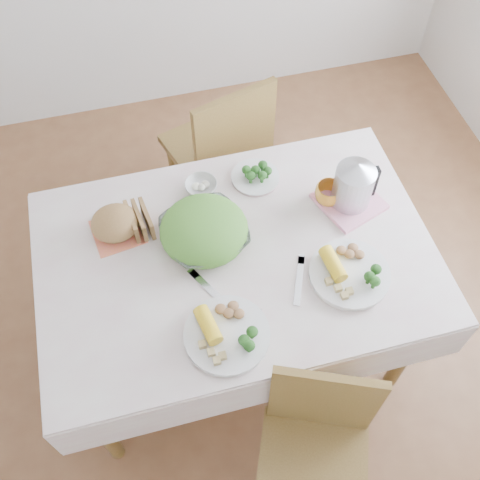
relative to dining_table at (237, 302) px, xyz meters
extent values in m
plane|color=brown|center=(0.00, 0.00, -0.38)|extent=(3.60, 3.60, 0.00)
cube|color=brown|center=(0.00, 0.00, 0.00)|extent=(1.40, 0.90, 0.75)
cube|color=silver|center=(0.00, 0.00, 0.38)|extent=(1.50, 1.00, 0.01)
cube|color=brown|center=(0.09, -0.75, 0.09)|extent=(0.51, 0.51, 0.86)
cube|color=brown|center=(0.10, 0.83, 0.09)|extent=(0.54, 0.54, 0.96)
imported|color=white|center=(-0.10, 0.09, 0.43)|extent=(0.38, 0.38, 0.08)
cylinder|color=white|center=(-0.12, -0.32, 0.40)|extent=(0.34, 0.34, 0.02)
cylinder|color=white|center=(0.38, -0.20, 0.40)|extent=(0.36, 0.36, 0.03)
cylinder|color=beige|center=(0.17, 0.34, 0.40)|extent=(0.24, 0.24, 0.02)
cube|color=#FF8159|center=(-0.42, 0.22, 0.39)|extent=(0.21, 0.21, 0.00)
ellipsoid|color=olive|center=(-0.42, 0.22, 0.45)|extent=(0.24, 0.23, 0.11)
imported|color=white|center=(-0.06, 0.34, 0.41)|extent=(0.17, 0.17, 0.04)
imported|color=orange|center=(0.42, 0.15, 0.43)|extent=(0.14, 0.14, 0.09)
cube|color=#FF9BB9|center=(0.50, 0.12, 0.40)|extent=(0.29, 0.29, 0.02)
cylinder|color=#B2B5BA|center=(0.50, 0.12, 0.51)|extent=(0.19, 0.19, 0.22)
cube|color=silver|center=(-0.13, -0.13, 0.39)|extent=(0.12, 0.20, 0.00)
cube|color=silver|center=(0.19, -0.17, 0.39)|extent=(0.10, 0.20, 0.00)
cube|color=silver|center=(-0.07, -0.23, 0.39)|extent=(0.20, 0.08, 0.00)
camera|label=1|loc=(-0.28, -1.12, 2.18)|focal=42.00mm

